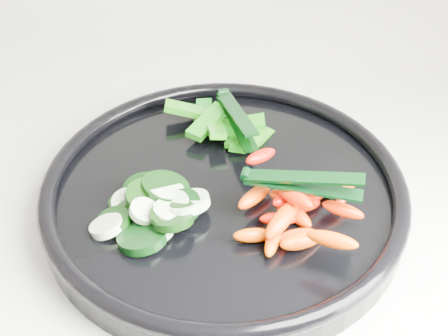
# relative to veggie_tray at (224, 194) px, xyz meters

# --- Properties ---
(veggie_tray) EXTENTS (0.48, 0.48, 0.04)m
(veggie_tray) POSITION_rel_veggie_tray_xyz_m (0.00, 0.00, 0.00)
(veggie_tray) COLOR black
(veggie_tray) RESTS_ON counter
(cucumber_pile) EXTENTS (0.12, 0.12, 0.04)m
(cucumber_pile) POSITION_rel_veggie_tray_xyz_m (-0.06, -0.05, 0.01)
(cucumber_pile) COLOR black
(cucumber_pile) RESTS_ON veggie_tray
(carrot_pile) EXTENTS (0.13, 0.13, 0.05)m
(carrot_pile) POSITION_rel_veggie_tray_xyz_m (0.08, -0.03, 0.02)
(carrot_pile) COLOR #FF5900
(carrot_pile) RESTS_ON veggie_tray
(pepper_pile) EXTENTS (0.13, 0.09, 0.04)m
(pepper_pile) POSITION_rel_veggie_tray_xyz_m (-0.03, 0.10, 0.01)
(pepper_pile) COLOR #0A700E
(pepper_pile) RESTS_ON veggie_tray
(tong_carrot) EXTENTS (0.11, 0.02, 0.02)m
(tong_carrot) POSITION_rel_veggie_tray_xyz_m (0.08, -0.02, 0.05)
(tong_carrot) COLOR black
(tong_carrot) RESTS_ON carrot_pile
(tong_pepper) EXTENTS (0.07, 0.11, 0.02)m
(tong_pepper) POSITION_rel_veggie_tray_xyz_m (-0.01, 0.10, 0.03)
(tong_pepper) COLOR black
(tong_pepper) RESTS_ON pepper_pile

